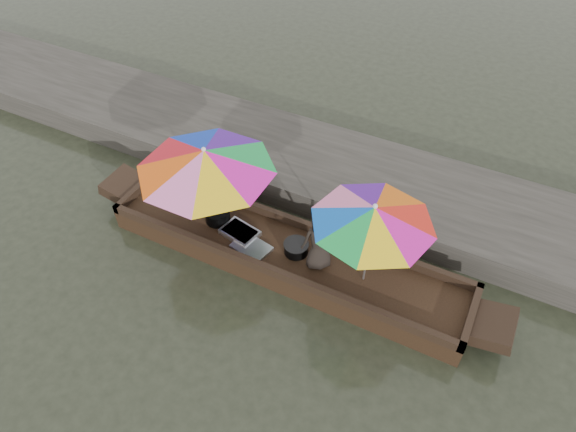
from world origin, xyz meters
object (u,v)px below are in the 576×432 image
at_px(charcoal_grill, 296,248).
at_px(supply_bag, 340,243).
at_px(tray_crayfish, 240,233).
at_px(boat_hull, 285,256).
at_px(umbrella_stern, 369,244).
at_px(vendor, 319,241).
at_px(umbrella_bow, 209,187).
at_px(cooking_pot, 218,216).
at_px(tray_scallop, 251,248).

xyz_separation_m(charcoal_grill, supply_bag, (0.59, 0.38, 0.04)).
bearing_deg(tray_crayfish, boat_hull, 4.06).
bearing_deg(boat_hull, umbrella_stern, 0.00).
bearing_deg(vendor, boat_hull, -41.61).
bearing_deg(umbrella_bow, boat_hull, 0.00).
distance_m(cooking_pot, tray_crayfish, 0.52).
xyz_separation_m(supply_bag, vendor, (-0.18, -0.45, 0.40)).
bearing_deg(cooking_pot, umbrella_bow, -126.74).
xyz_separation_m(cooking_pot, supply_bag, (2.08, 0.34, 0.02)).
distance_m(cooking_pot, umbrella_bow, 0.67).
distance_m(charcoal_grill, umbrella_stern, 1.33).
relative_size(tray_scallop, charcoal_grill, 1.57).
relative_size(supply_bag, umbrella_stern, 0.16).
height_order(boat_hull, umbrella_bow, umbrella_bow).
relative_size(charcoal_grill, umbrella_bow, 0.17).
relative_size(cooking_pot, umbrella_bow, 0.19).
xyz_separation_m(tray_scallop, supply_bag, (1.25, 0.64, 0.10)).
bearing_deg(tray_scallop, supply_bag, 27.13).
distance_m(tray_scallop, charcoal_grill, 0.72).
bearing_deg(cooking_pot, tray_crayfish, -13.13).
bearing_deg(vendor, charcoal_grill, -45.95).
distance_m(tray_scallop, supply_bag, 1.41).
bearing_deg(cooking_pot, vendor, -3.29).
height_order(charcoal_grill, umbrella_bow, umbrella_bow).
height_order(cooking_pot, umbrella_bow, umbrella_bow).
bearing_deg(tray_scallop, umbrella_bow, 164.16).
bearing_deg(tray_scallop, cooking_pot, 159.62).
height_order(charcoal_grill, supply_bag, supply_bag).
height_order(boat_hull, umbrella_stern, umbrella_stern).
bearing_deg(umbrella_stern, charcoal_grill, 179.21).
bearing_deg(boat_hull, umbrella_bow, 180.00).
distance_m(charcoal_grill, vendor, 0.61).
distance_m(tray_crayfish, supply_bag, 1.64).
height_order(supply_bag, umbrella_stern, umbrella_stern).
distance_m(tray_crayfish, umbrella_stern, 2.26).
bearing_deg(charcoal_grill, supply_bag, 32.92).
xyz_separation_m(supply_bag, umbrella_bow, (-2.12, -0.40, 0.65)).
distance_m(boat_hull, supply_bag, 0.92).
height_order(vendor, umbrella_bow, umbrella_bow).
bearing_deg(umbrella_stern, umbrella_bow, 180.00).
height_order(cooking_pot, tray_scallop, cooking_pot).
relative_size(tray_crayfish, charcoal_grill, 1.57).
height_order(supply_bag, umbrella_bow, umbrella_bow).
distance_m(supply_bag, umbrella_stern, 0.94).
height_order(tray_scallop, umbrella_stern, umbrella_stern).
xyz_separation_m(tray_crayfish, umbrella_bow, (-0.54, 0.06, 0.73)).
height_order(charcoal_grill, vendor, vendor).
relative_size(boat_hull, umbrella_stern, 3.44).
distance_m(boat_hull, umbrella_stern, 1.64).
height_order(charcoal_grill, umbrella_stern, umbrella_stern).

